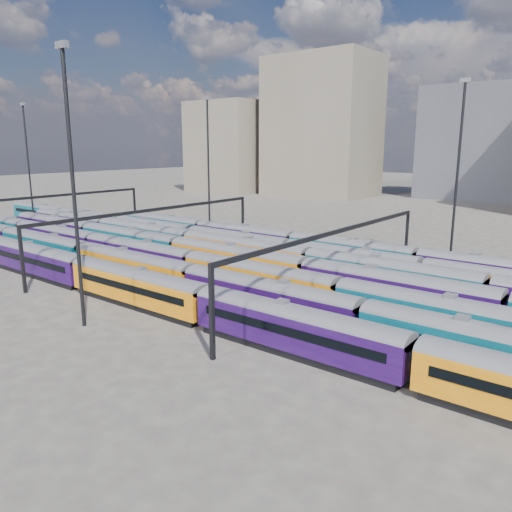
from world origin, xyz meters
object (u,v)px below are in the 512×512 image
Objects in this scene: rake_0 at (295,324)px; mast_2 at (73,179)px; rake_2 at (258,276)px; rake_1 at (193,278)px.

mast_2 reaches higher than rake_0.
rake_2 is 21.91m from mast_2.
rake_1 is (-16.85, 5.00, 0.04)m from rake_0.
rake_2 reaches higher than rake_0.
mast_2 is at bearing -102.83° from rake_1.
rake_1 is 7.21m from rake_2.
rake_0 is 17.58m from rake_1.
mast_2 is (-2.73, -12.00, 11.33)m from rake_1.
rake_2 is (5.20, 5.00, 0.01)m from rake_1.
mast_2 is (-19.59, -7.00, 11.37)m from rake_0.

